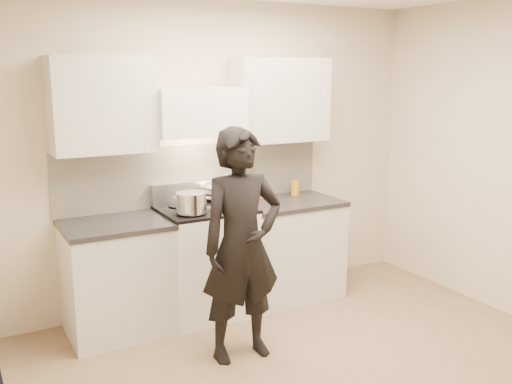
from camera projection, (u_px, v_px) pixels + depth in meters
ground_plane at (331, 377)px, 3.95m from camera, size 4.00×4.00×0.00m
room_shell at (298, 143)px, 3.92m from camera, size 4.04×3.54×2.70m
stove at (206, 261)px, 4.94m from camera, size 0.76×0.65×0.96m
counter_right at (288, 248)px, 5.33m from camera, size 0.92×0.67×0.92m
counter_left at (117, 277)px, 4.57m from camera, size 0.82×0.67×0.92m
wok at (221, 190)px, 5.01m from camera, size 0.36×0.45×0.29m
stock_pot at (191, 203)px, 4.61m from camera, size 0.35×0.29×0.17m
utensil_crock at (239, 188)px, 5.24m from camera, size 0.13×0.13×0.35m
spice_jar at (261, 193)px, 5.32m from camera, size 0.04×0.04×0.10m
oil_glass at (295, 188)px, 5.46m from camera, size 0.08×0.08×0.14m
person at (242, 246)px, 4.10m from camera, size 0.63×0.42×1.71m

